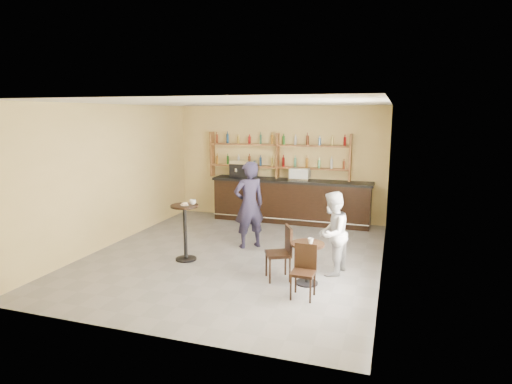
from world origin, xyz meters
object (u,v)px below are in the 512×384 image
(pastry_case, at_px, (300,174))
(chair_west, at_px, (278,253))
(cafe_table, at_px, (307,264))
(patron_second, at_px, (332,233))
(man_main, at_px, (249,205))
(chair_south, at_px, (303,272))
(bar_counter, at_px, (291,201))
(pedestal_table, at_px, (185,233))
(espresso_machine, at_px, (244,169))

(pastry_case, relative_size, chair_west, 0.55)
(cafe_table, relative_size, patron_second, 0.48)
(man_main, height_order, chair_south, man_main)
(bar_counter, height_order, patron_second, patron_second)
(pastry_case, relative_size, pedestal_table, 0.47)
(bar_counter, relative_size, patron_second, 2.79)
(pedestal_table, xyz_separation_m, cafe_table, (2.64, -0.48, -0.20))
(espresso_machine, distance_m, man_main, 2.75)
(pastry_case, relative_size, cafe_table, 0.72)
(cafe_table, bearing_deg, man_main, 134.57)
(pastry_case, distance_m, chair_south, 5.02)
(man_main, height_order, chair_west, man_main)
(cafe_table, height_order, chair_west, chair_west)
(pedestal_table, distance_m, man_main, 1.61)
(espresso_machine, xyz_separation_m, chair_west, (2.15, -4.15, -0.95))
(bar_counter, relative_size, chair_west, 4.46)
(patron_second, bearing_deg, chair_south, -1.32)
(chair_west, bearing_deg, bar_counter, 163.51)
(man_main, relative_size, cafe_table, 2.60)
(espresso_machine, distance_m, chair_south, 5.63)
(pedestal_table, distance_m, chair_south, 2.90)
(bar_counter, relative_size, chair_south, 5.04)
(pastry_case, relative_size, chair_south, 0.62)
(bar_counter, distance_m, chair_south, 5.00)
(bar_counter, bearing_deg, chair_south, -74.17)
(pedestal_table, bearing_deg, patron_second, 2.76)
(patron_second, bearing_deg, man_main, -106.48)
(chair_west, bearing_deg, chair_south, 15.82)
(bar_counter, distance_m, pedestal_table, 3.96)
(espresso_machine, bearing_deg, cafe_table, -49.78)
(pastry_case, xyz_separation_m, man_main, (-0.60, -2.51, -0.38))
(pastry_case, xyz_separation_m, pedestal_table, (-1.57, -3.73, -0.78))
(espresso_machine, height_order, chair_south, espresso_machine)
(chair_south, bearing_deg, patron_second, 78.18)
(pastry_case, height_order, patron_second, patron_second)
(pastry_case, distance_m, chair_west, 4.27)
(man_main, xyz_separation_m, patron_second, (2.01, -1.08, -0.19))
(cafe_table, xyz_separation_m, patron_second, (0.33, 0.62, 0.41))
(cafe_table, xyz_separation_m, chair_south, (0.05, -0.60, 0.06))
(pastry_case, bearing_deg, patron_second, -78.18)
(pedestal_table, distance_m, cafe_table, 2.69)
(bar_counter, distance_m, espresso_machine, 1.63)
(man_main, bearing_deg, chair_south, 86.08)
(chair_south, bearing_deg, cafe_table, 96.04)
(pedestal_table, bearing_deg, bar_counter, 70.37)
(pedestal_table, relative_size, cafe_table, 1.54)
(pastry_case, xyz_separation_m, patron_second, (1.40, -3.58, -0.57))
(espresso_machine, relative_size, chair_south, 0.78)
(cafe_table, bearing_deg, patron_second, 61.70)
(espresso_machine, bearing_deg, patron_second, -42.25)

